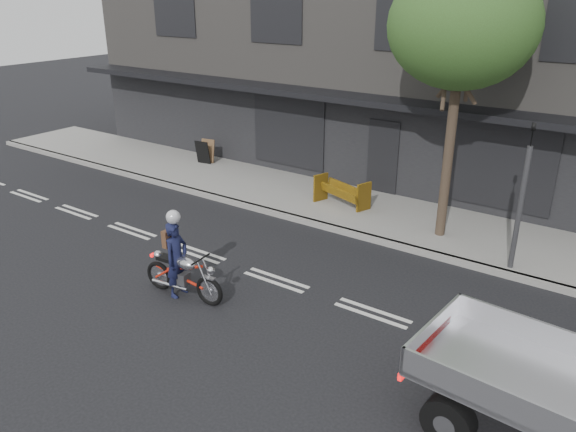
{
  "coord_description": "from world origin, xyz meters",
  "views": [
    {
      "loc": [
        6.53,
        -8.96,
        6.11
      ],
      "look_at": [
        -0.03,
        0.5,
        1.38
      ],
      "focal_mm": 35.0,
      "sensor_mm": 36.0,
      "label": 1
    }
  ],
  "objects_px": {
    "rider": "(177,259)",
    "sandwich_board": "(203,152)",
    "construction_barrier": "(338,194)",
    "street_tree": "(463,26)",
    "traffic_light_pole": "(520,206)",
    "motorcycle": "(183,274)"
  },
  "relations": [
    {
      "from": "street_tree",
      "to": "sandwich_board",
      "type": "height_order",
      "value": "street_tree"
    },
    {
      "from": "street_tree",
      "to": "construction_barrier",
      "type": "bearing_deg",
      "value": 177.73
    },
    {
      "from": "motorcycle",
      "to": "construction_barrier",
      "type": "height_order",
      "value": "motorcycle"
    },
    {
      "from": "motorcycle",
      "to": "construction_barrier",
      "type": "bearing_deg",
      "value": 82.61
    },
    {
      "from": "sandwich_board",
      "to": "street_tree",
      "type": "bearing_deg",
      "value": -15.97
    },
    {
      "from": "construction_barrier",
      "to": "motorcycle",
      "type": "bearing_deg",
      "value": -92.6
    },
    {
      "from": "motorcycle",
      "to": "sandwich_board",
      "type": "bearing_deg",
      "value": 125.39
    },
    {
      "from": "construction_barrier",
      "to": "street_tree",
      "type": "bearing_deg",
      "value": -2.27
    },
    {
      "from": "rider",
      "to": "sandwich_board",
      "type": "bearing_deg",
      "value": 34.67
    },
    {
      "from": "rider",
      "to": "sandwich_board",
      "type": "relative_size",
      "value": 1.95
    },
    {
      "from": "traffic_light_pole",
      "to": "rider",
      "type": "distance_m",
      "value": 7.53
    },
    {
      "from": "rider",
      "to": "sandwich_board",
      "type": "distance_m",
      "value": 9.06
    },
    {
      "from": "street_tree",
      "to": "rider",
      "type": "relative_size",
      "value": 4.08
    },
    {
      "from": "street_tree",
      "to": "sandwich_board",
      "type": "bearing_deg",
      "value": 173.13
    },
    {
      "from": "traffic_light_pole",
      "to": "construction_barrier",
      "type": "xyz_separation_m",
      "value": [
        -5.13,
        0.97,
        -1.07
      ]
    },
    {
      "from": "rider",
      "to": "traffic_light_pole",
      "type": "bearing_deg",
      "value": -52.65
    },
    {
      "from": "street_tree",
      "to": "traffic_light_pole",
      "type": "height_order",
      "value": "street_tree"
    },
    {
      "from": "motorcycle",
      "to": "construction_barrier",
      "type": "relative_size",
      "value": 1.3
    },
    {
      "from": "street_tree",
      "to": "traffic_light_pole",
      "type": "xyz_separation_m",
      "value": [
        2.0,
        -0.85,
        -3.63
      ]
    },
    {
      "from": "street_tree",
      "to": "motorcycle",
      "type": "bearing_deg",
      "value": -120.07
    },
    {
      "from": "street_tree",
      "to": "motorcycle",
      "type": "xyz_separation_m",
      "value": [
        -3.4,
        -5.87,
        -4.75
      ]
    },
    {
      "from": "traffic_light_pole",
      "to": "rider",
      "type": "relative_size",
      "value": 2.12
    }
  ]
}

